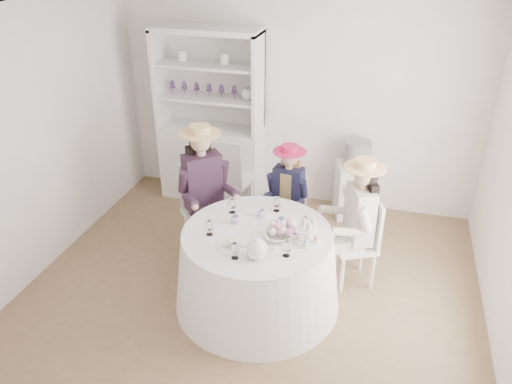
# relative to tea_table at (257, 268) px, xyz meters

# --- Properties ---
(ground) EXTENTS (4.50, 4.50, 0.00)m
(ground) POSITION_rel_tea_table_xyz_m (-0.10, 0.21, -0.40)
(ground) COLOR brown
(ground) RESTS_ON ground
(ceiling) EXTENTS (4.50, 4.50, 0.00)m
(ceiling) POSITION_rel_tea_table_xyz_m (-0.10, 0.21, 2.30)
(ceiling) COLOR white
(ceiling) RESTS_ON wall_back
(wall_back) EXTENTS (4.50, 0.00, 4.50)m
(wall_back) POSITION_rel_tea_table_xyz_m (-0.10, 2.21, 0.95)
(wall_back) COLOR silver
(wall_back) RESTS_ON ground
(wall_front) EXTENTS (4.50, 0.00, 4.50)m
(wall_front) POSITION_rel_tea_table_xyz_m (-0.10, -1.79, 0.95)
(wall_front) COLOR silver
(wall_front) RESTS_ON ground
(wall_left) EXTENTS (0.00, 4.50, 4.50)m
(wall_left) POSITION_rel_tea_table_xyz_m (-2.35, 0.21, 0.95)
(wall_left) COLOR silver
(wall_left) RESTS_ON ground
(tea_table) EXTENTS (1.60, 1.60, 0.80)m
(tea_table) POSITION_rel_tea_table_xyz_m (0.00, 0.00, 0.00)
(tea_table) COLOR white
(tea_table) RESTS_ON ground
(hutch) EXTENTS (1.48, 0.90, 2.23)m
(hutch) POSITION_rel_tea_table_xyz_m (-1.17, 1.98, 0.40)
(hutch) COLOR silver
(hutch) RESTS_ON ground
(side_table) EXTENTS (0.54, 0.54, 0.68)m
(side_table) POSITION_rel_tea_table_xyz_m (0.71, 1.96, -0.06)
(side_table) COLOR silver
(side_table) RESTS_ON ground
(hatbox) EXTENTS (0.34, 0.34, 0.32)m
(hatbox) POSITION_rel_tea_table_xyz_m (0.71, 1.96, 0.44)
(hatbox) COLOR black
(hatbox) RESTS_ON side_table
(guest_left) EXTENTS (0.64, 0.64, 1.51)m
(guest_left) POSITION_rel_tea_table_xyz_m (-0.78, 0.66, 0.45)
(guest_left) COLOR silver
(guest_left) RESTS_ON ground
(guest_mid) EXTENTS (0.46, 0.48, 1.25)m
(guest_mid) POSITION_rel_tea_table_xyz_m (0.06, 1.03, 0.31)
(guest_mid) COLOR silver
(guest_mid) RESTS_ON ground
(guest_right) EXTENTS (0.59, 0.53, 1.39)m
(guest_right) POSITION_rel_tea_table_xyz_m (0.85, 0.57, 0.38)
(guest_right) COLOR silver
(guest_right) RESTS_ON ground
(spare_chair) EXTENTS (0.49, 0.49, 1.08)m
(spare_chair) POSITION_rel_tea_table_xyz_m (-0.75, 1.42, 0.18)
(spare_chair) COLOR silver
(spare_chair) RESTS_ON ground
(teacup_a) EXTENTS (0.10, 0.10, 0.07)m
(teacup_a) POSITION_rel_tea_table_xyz_m (-0.25, 0.11, 0.44)
(teacup_a) COLOR white
(teacup_a) RESTS_ON tea_table
(teacup_b) EXTENTS (0.08, 0.08, 0.07)m
(teacup_b) POSITION_rel_tea_table_xyz_m (-0.04, 0.28, 0.44)
(teacup_b) COLOR white
(teacup_b) RESTS_ON tea_table
(teacup_c) EXTENTS (0.09, 0.09, 0.07)m
(teacup_c) POSITION_rel_tea_table_xyz_m (0.18, 0.19, 0.44)
(teacup_c) COLOR white
(teacup_c) RESTS_ON tea_table
(flower_bowl) EXTENTS (0.30, 0.30, 0.06)m
(flower_bowl) POSITION_rel_tea_table_xyz_m (0.20, -0.06, 0.43)
(flower_bowl) COLOR white
(flower_bowl) RESTS_ON tea_table
(flower_arrangement) EXTENTS (0.19, 0.19, 0.07)m
(flower_arrangement) POSITION_rel_tea_table_xyz_m (0.23, 0.00, 0.49)
(flower_arrangement) COLOR pink
(flower_arrangement) RESTS_ON tea_table
(table_teapot) EXTENTS (0.26, 0.19, 0.20)m
(table_teapot) POSITION_rel_tea_table_xyz_m (0.10, -0.37, 0.49)
(table_teapot) COLOR white
(table_teapot) RESTS_ON tea_table
(sandwich_plate) EXTENTS (0.25, 0.25, 0.06)m
(sandwich_plate) POSITION_rel_tea_table_xyz_m (-0.16, -0.28, 0.42)
(sandwich_plate) COLOR white
(sandwich_plate) RESTS_ON tea_table
(cupcake_stand) EXTENTS (0.23, 0.23, 0.22)m
(cupcake_stand) POSITION_rel_tea_table_xyz_m (0.47, -0.02, 0.48)
(cupcake_stand) COLOR white
(cupcake_stand) RESTS_ON tea_table
(stemware_set) EXTENTS (0.90, 0.94, 0.15)m
(stemware_set) POSITION_rel_tea_table_xyz_m (-0.00, 0.00, 0.48)
(stemware_set) COLOR white
(stemware_set) RESTS_ON tea_table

